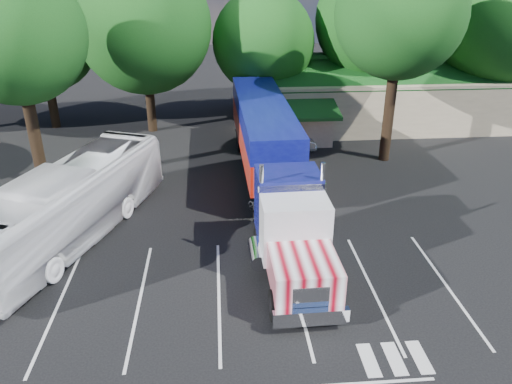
{
  "coord_description": "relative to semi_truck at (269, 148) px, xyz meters",
  "views": [
    {
      "loc": [
        0.18,
        -22.7,
        12.52
      ],
      "look_at": [
        1.98,
        -0.35,
        2.0
      ],
      "focal_mm": 35.0,
      "sensor_mm": 36.0,
      "label": 1
    }
  ],
  "objects": [
    {
      "name": "tree_near_right",
      "position": [
        8.42,
        4.49,
        6.74
      ],
      "size": [
        8.0,
        8.0,
        13.5
      ],
      "color": "black",
      "rests_on": "ground"
    },
    {
      "name": "silver_sedan",
      "position": [
        1.92,
        6.49,
        -2.04
      ],
      "size": [
        4.28,
        1.79,
        1.37
      ],
      "primitive_type": "imported",
      "rotation": [
        0.0,
        0.0,
        1.65
      ],
      "color": "#ADAFB5",
      "rests_on": "ground"
    },
    {
      "name": "tree_row_b",
      "position": [
        -16.08,
        13.79,
        4.41
      ],
      "size": [
        8.4,
        8.4,
        11.35
      ],
      "color": "black",
      "rests_on": "ground"
    },
    {
      "name": "semi_truck",
      "position": [
        0.0,
        0.0,
        0.0
      ],
      "size": [
        3.8,
        23.06,
        4.82
      ],
      "rotation": [
        0.0,
        0.0,
        0.02
      ],
      "color": "black",
      "rests_on": "ground"
    },
    {
      "name": "tree_row_e",
      "position": [
        9.92,
        13.99,
        5.36
      ],
      "size": [
        9.6,
        9.6,
        12.9
      ],
      "color": "black",
      "rests_on": "ground"
    },
    {
      "name": "event_hall",
      "position": [
        10.66,
        13.8,
        -0.51
      ],
      "size": [
        24.2,
        14.12,
        5.55
      ],
      "color": "#BEAD8D",
      "rests_on": "ground"
    },
    {
      "name": "bicycle",
      "position": [
        -0.94,
        -3.01,
        -2.27
      ],
      "size": [
        1.3,
        1.8,
        0.9
      ],
      "primitive_type": "imported",
      "rotation": [
        0.0,
        0.0,
        0.46
      ],
      "color": "black",
      "rests_on": "ground"
    },
    {
      "name": "tree_row_d",
      "position": [
        0.92,
        13.49,
        3.86
      ],
      "size": [
        8.0,
        8.0,
        10.6
      ],
      "color": "black",
      "rests_on": "ground"
    },
    {
      "name": "tree_near_left",
      "position": [
        -13.58,
        1.99,
        6.09
      ],
      "size": [
        7.6,
        7.6,
        12.65
      ],
      "color": "black",
      "rests_on": "ground"
    },
    {
      "name": "tour_bus",
      "position": [
        -10.08,
        -4.63,
        -0.87
      ],
      "size": [
        7.67,
        13.52,
        3.7
      ],
      "primitive_type": "imported",
      "rotation": [
        0.0,
        0.0,
        -0.37
      ],
      "color": "white",
      "rests_on": "ground"
    },
    {
      "name": "woman",
      "position": [
        1.42,
        -10.01,
        -1.9
      ],
      "size": [
        0.49,
        0.66,
        1.65
      ],
      "primitive_type": "imported",
      "rotation": [
        0.0,
        0.0,
        1.41
      ],
      "color": "black",
      "rests_on": "ground"
    },
    {
      "name": "tree_row_c",
      "position": [
        -8.08,
        12.19,
        5.31
      ],
      "size": [
        10.0,
        10.0,
        13.05
      ],
      "color": "black",
      "rests_on": "ground"
    },
    {
      "name": "tree_row_f",
      "position": [
        19.92,
        12.79,
        5.07
      ],
      "size": [
        10.4,
        10.4,
        13.0
      ],
      "color": "black",
      "rests_on": "ground"
    },
    {
      "name": "ground",
      "position": [
        -3.08,
        -4.01,
        -2.73
      ],
      "size": [
        120.0,
        120.0,
        0.0
      ],
      "primitive_type": "plane",
      "color": "black",
      "rests_on": "ground"
    }
  ]
}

